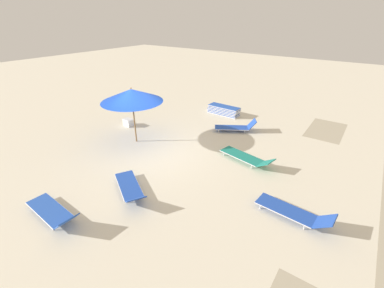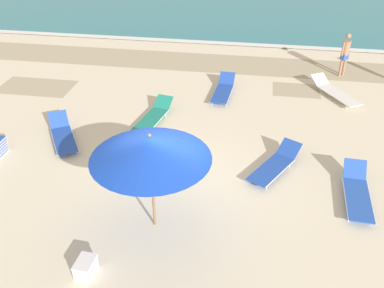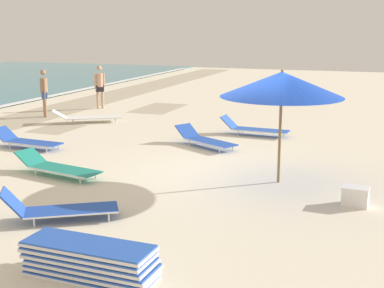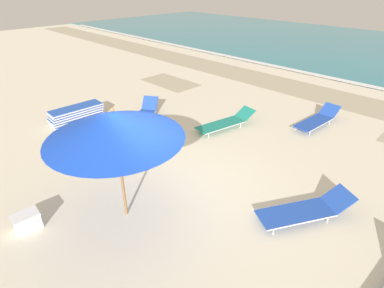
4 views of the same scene
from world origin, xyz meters
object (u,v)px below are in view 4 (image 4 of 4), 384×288
(sun_lounger_near_water_right, at_px, (226,122))
(sun_lounger_mid_beach_solo, at_px, (143,115))
(beach_umbrella, at_px, (114,125))
(lounger_stack, at_px, (76,114))
(sun_lounger_near_water_left, at_px, (305,210))
(cooler_box, at_px, (27,221))
(sun_lounger_under_umbrella, at_px, (317,120))

(sun_lounger_near_water_right, height_order, sun_lounger_mid_beach_solo, sun_lounger_mid_beach_solo)
(beach_umbrella, bearing_deg, lounger_stack, 164.12)
(beach_umbrella, height_order, lounger_stack, beach_umbrella)
(sun_lounger_near_water_left, bearing_deg, sun_lounger_near_water_right, -179.37)
(sun_lounger_mid_beach_solo, relative_size, cooler_box, 3.82)
(lounger_stack, xyz_separation_m, sun_lounger_near_water_left, (8.16, 1.10, -0.04))
(sun_lounger_near_water_right, height_order, cooler_box, sun_lounger_near_water_right)
(sun_lounger_under_umbrella, height_order, sun_lounger_near_water_left, sun_lounger_under_umbrella)
(sun_lounger_mid_beach_solo, height_order, cooler_box, sun_lounger_mid_beach_solo)
(beach_umbrella, xyz_separation_m, sun_lounger_mid_beach_solo, (-3.65, 3.17, -1.92))
(beach_umbrella, distance_m, lounger_stack, 5.90)
(lounger_stack, relative_size, sun_lounger_near_water_right, 0.84)
(lounger_stack, xyz_separation_m, sun_lounger_mid_beach_solo, (1.73, 1.64, -0.03))
(sun_lounger_under_umbrella, distance_m, cooler_box, 9.12)
(lounger_stack, height_order, sun_lounger_near_water_right, lounger_stack)
(sun_lounger_near_water_left, bearing_deg, cooler_box, -102.03)
(sun_lounger_under_umbrella, distance_m, sun_lounger_near_water_left, 4.98)
(sun_lounger_near_water_right, bearing_deg, cooler_box, -77.52)
(sun_lounger_mid_beach_solo, bearing_deg, beach_umbrella, -72.88)
(lounger_stack, height_order, sun_lounger_under_umbrella, sun_lounger_under_umbrella)
(cooler_box, bearing_deg, sun_lounger_near_water_left, -37.78)
(sun_lounger_under_umbrella, xyz_separation_m, sun_lounger_near_water_left, (1.89, -4.61, -0.00))
(beach_umbrella, xyz_separation_m, sun_lounger_under_umbrella, (0.90, 7.24, -1.93))
(sun_lounger_under_umbrella, height_order, sun_lounger_mid_beach_solo, sun_lounger_mid_beach_solo)
(beach_umbrella, height_order, sun_lounger_near_water_right, beach_umbrella)
(sun_lounger_under_umbrella, relative_size, cooler_box, 4.07)
(sun_lounger_near_water_left, relative_size, sun_lounger_near_water_right, 0.92)
(sun_lounger_near_water_left, relative_size, sun_lounger_mid_beach_solo, 1.05)
(beach_umbrella, height_order, sun_lounger_near_water_left, beach_umbrella)
(sun_lounger_under_umbrella, xyz_separation_m, sun_lounger_near_water_right, (-2.10, -2.40, -0.01))
(sun_lounger_near_water_left, xyz_separation_m, sun_lounger_mid_beach_solo, (-6.43, 0.54, 0.01))
(beach_umbrella, height_order, sun_lounger_mid_beach_solo, beach_umbrella)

